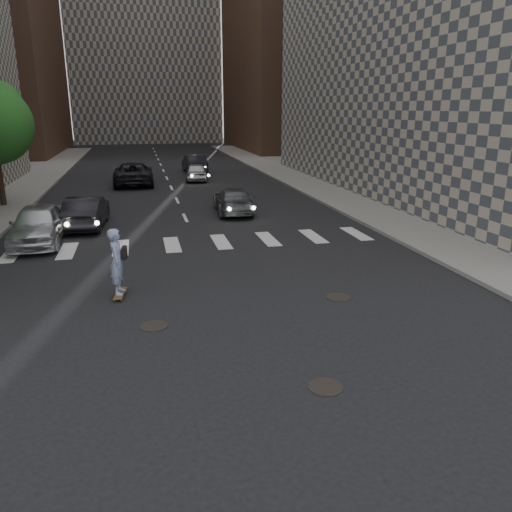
{
  "coord_description": "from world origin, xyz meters",
  "views": [
    {
      "loc": [
        -2.13,
        -10.66,
        5.32
      ],
      "look_at": [
        0.94,
        2.43,
        1.3
      ],
      "focal_mm": 35.0,
      "sensor_mm": 36.0,
      "label": 1
    }
  ],
  "objects_px": {
    "skateboarder": "(118,261)",
    "traffic_car_e": "(194,164)",
    "traffic_car_a": "(87,212)",
    "traffic_car_c": "(133,174)",
    "traffic_car_d": "(197,172)",
    "traffic_car_b": "(233,200)",
    "silver_sedan": "(38,224)"
  },
  "relations": [
    {
      "from": "skateboarder",
      "to": "traffic_car_e",
      "type": "xyz_separation_m",
      "value": [
        5.4,
        28.45,
        -0.32
      ]
    },
    {
      "from": "traffic_car_a",
      "to": "traffic_car_c",
      "type": "bearing_deg",
      "value": -95.03
    },
    {
      "from": "traffic_car_a",
      "to": "traffic_car_e",
      "type": "distance_m",
      "value": 20.28
    },
    {
      "from": "skateboarder",
      "to": "traffic_car_a",
      "type": "height_order",
      "value": "skateboarder"
    },
    {
      "from": "traffic_car_c",
      "to": "traffic_car_d",
      "type": "distance_m",
      "value": 4.78
    },
    {
      "from": "traffic_car_a",
      "to": "traffic_car_b",
      "type": "distance_m",
      "value": 7.36
    },
    {
      "from": "traffic_car_d",
      "to": "traffic_car_e",
      "type": "bearing_deg",
      "value": -87.25
    },
    {
      "from": "traffic_car_b",
      "to": "traffic_car_e",
      "type": "bearing_deg",
      "value": -86.3
    },
    {
      "from": "skateboarder",
      "to": "silver_sedan",
      "type": "distance_m",
      "value": 7.63
    },
    {
      "from": "traffic_car_c",
      "to": "traffic_car_d",
      "type": "xyz_separation_m",
      "value": [
        4.64,
        1.15,
        -0.13
      ]
    },
    {
      "from": "traffic_car_c",
      "to": "traffic_car_d",
      "type": "relative_size",
      "value": 1.46
    },
    {
      "from": "skateboarder",
      "to": "traffic_car_a",
      "type": "bearing_deg",
      "value": 107.86
    },
    {
      "from": "traffic_car_c",
      "to": "traffic_car_a",
      "type": "bearing_deg",
      "value": 80.98
    },
    {
      "from": "skateboarder",
      "to": "silver_sedan",
      "type": "bearing_deg",
      "value": 123.56
    },
    {
      "from": "traffic_car_d",
      "to": "traffic_car_b",
      "type": "bearing_deg",
      "value": 99.3
    },
    {
      "from": "skateboarder",
      "to": "traffic_car_c",
      "type": "xyz_separation_m",
      "value": [
        0.38,
        22.45,
        -0.27
      ]
    },
    {
      "from": "silver_sedan",
      "to": "traffic_car_a",
      "type": "height_order",
      "value": "silver_sedan"
    },
    {
      "from": "silver_sedan",
      "to": "traffic_car_e",
      "type": "height_order",
      "value": "silver_sedan"
    },
    {
      "from": "skateboarder",
      "to": "traffic_car_d",
      "type": "xyz_separation_m",
      "value": [
        5.02,
        23.6,
        -0.4
      ]
    },
    {
      "from": "traffic_car_c",
      "to": "traffic_car_e",
      "type": "height_order",
      "value": "traffic_car_c"
    },
    {
      "from": "silver_sedan",
      "to": "traffic_car_b",
      "type": "relative_size",
      "value": 1.04
    },
    {
      "from": "traffic_car_a",
      "to": "silver_sedan",
      "type": "bearing_deg",
      "value": 61.82
    },
    {
      "from": "traffic_car_a",
      "to": "traffic_car_d",
      "type": "height_order",
      "value": "traffic_car_a"
    },
    {
      "from": "traffic_car_a",
      "to": "traffic_car_e",
      "type": "height_order",
      "value": "traffic_car_e"
    },
    {
      "from": "traffic_car_b",
      "to": "traffic_car_d",
      "type": "bearing_deg",
      "value": -84.46
    },
    {
      "from": "traffic_car_c",
      "to": "traffic_car_e",
      "type": "distance_m",
      "value": 7.82
    },
    {
      "from": "traffic_car_c",
      "to": "traffic_car_e",
      "type": "xyz_separation_m",
      "value": [
        5.02,
        6.0,
        -0.05
      ]
    },
    {
      "from": "silver_sedan",
      "to": "traffic_car_c",
      "type": "distance_m",
      "value": 16.02
    },
    {
      "from": "traffic_car_e",
      "to": "silver_sedan",
      "type": "bearing_deg",
      "value": 65.42
    },
    {
      "from": "traffic_car_b",
      "to": "traffic_car_c",
      "type": "height_order",
      "value": "traffic_car_c"
    },
    {
      "from": "silver_sedan",
      "to": "traffic_car_c",
      "type": "xyz_separation_m",
      "value": [
        3.71,
        15.59,
        0.01
      ]
    },
    {
      "from": "traffic_car_b",
      "to": "skateboarder",
      "type": "bearing_deg",
      "value": 67.36
    }
  ]
}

